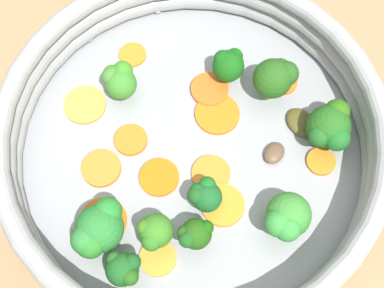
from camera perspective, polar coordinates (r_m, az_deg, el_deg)
ground_plane at (r=0.56m, az=-0.00°, el=-1.25°), size 4.00×4.00×0.00m
skillet at (r=0.55m, az=-0.00°, el=-0.94°), size 0.36×0.36×0.02m
skillet_rim_wall at (r=0.51m, az=-0.00°, el=0.66°), size 0.38×0.38×0.06m
skillet_rivet_left at (r=0.62m, az=-3.69°, el=14.07°), size 0.01×0.01×0.01m
skillet_rivet_right at (r=0.61m, az=-10.94°, el=10.99°), size 0.01×0.01×0.01m
carrot_slice_0 at (r=0.52m, az=-9.44°, el=-8.04°), size 0.06×0.06×0.00m
carrot_slice_1 at (r=0.52m, az=3.31°, el=-6.54°), size 0.06×0.06×0.01m
carrot_slice_2 at (r=0.57m, az=-11.36°, el=4.12°), size 0.06×0.06×0.00m
carrot_slice_3 at (r=0.56m, az=2.70°, el=3.21°), size 0.06×0.06×0.00m
carrot_slice_4 at (r=0.57m, az=1.90°, el=5.83°), size 0.05×0.05×0.01m
carrot_slice_5 at (r=0.60m, az=-6.36°, el=9.44°), size 0.03×0.03×0.00m
carrot_slice_6 at (r=0.54m, az=-9.66°, el=-2.56°), size 0.05×0.05×0.01m
carrot_slice_7 at (r=0.51m, az=-3.67°, el=-12.02°), size 0.05×0.05×0.00m
carrot_slice_8 at (r=0.53m, az=2.03°, el=-3.16°), size 0.05×0.05×0.00m
carrot_slice_9 at (r=0.53m, az=-3.53°, el=-3.55°), size 0.05×0.05×0.00m
carrot_slice_10 at (r=0.55m, az=-6.54°, el=0.44°), size 0.05×0.05×0.01m
carrot_slice_11 at (r=0.58m, az=9.64°, el=6.60°), size 0.04×0.04×0.00m
carrot_slice_12 at (r=0.55m, az=13.59°, el=-1.83°), size 0.04×0.04×0.00m
broccoli_floret_0 at (r=0.49m, az=-3.91°, el=-9.41°), size 0.04×0.04×0.04m
broccoli_floret_1 at (r=0.49m, az=0.30°, el=-9.60°), size 0.03×0.03×0.04m
broccoli_floret_2 at (r=0.49m, az=-10.04°, el=-9.00°), size 0.06×0.04×0.05m
broccoli_floret_3 at (r=0.56m, az=3.73°, el=8.49°), size 0.04×0.04×0.04m
broccoli_floret_4 at (r=0.54m, az=14.48°, el=1.76°), size 0.05×0.05×0.05m
broccoli_floret_5 at (r=0.50m, az=1.38°, el=-5.51°), size 0.03×0.03×0.04m
broccoli_floret_6 at (r=0.55m, az=-7.79°, el=6.77°), size 0.04×0.04×0.04m
broccoli_floret_7 at (r=0.50m, az=10.06°, el=-7.77°), size 0.05×0.04×0.05m
broccoli_floret_8 at (r=0.49m, az=-7.31°, el=-13.10°), size 0.03×0.03×0.04m
broccoli_floret_9 at (r=0.55m, az=8.90°, el=7.05°), size 0.04×0.04×0.05m
mushroom_piece_0 at (r=0.56m, az=11.57°, el=2.26°), size 0.04×0.04×0.01m
mushroom_piece_1 at (r=0.54m, az=8.76°, el=-0.95°), size 0.03×0.02×0.01m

